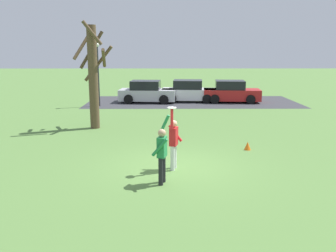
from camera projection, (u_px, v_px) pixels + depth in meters
ground_plane at (174, 167)px, 12.06m from camera, size 120.00×120.00×0.00m
person_catcher at (174, 140)px, 11.67m from camera, size 0.48×0.58×2.08m
person_defender at (162, 152)px, 10.42m from camera, size 0.54×0.62×2.04m
frisbee_disc at (172, 108)px, 11.22m from camera, size 0.28×0.28×0.02m
parked_car_silver at (147, 92)px, 26.44m from camera, size 4.24×2.30×1.59m
parked_car_white at (189, 92)px, 26.88m from camera, size 4.24×2.30×1.59m
parked_car_red at (231, 92)px, 26.53m from camera, size 4.24×2.30×1.59m
parking_strip at (192, 102)px, 26.79m from camera, size 15.41×6.40×0.01m
bare_tree_tall at (93, 73)px, 17.49m from camera, size 1.91×1.58×5.19m
lamppost_by_lot at (98, 68)px, 24.25m from camera, size 0.28×0.28×4.26m
field_cone_orange at (248, 146)px, 14.11m from camera, size 0.26×0.26×0.32m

